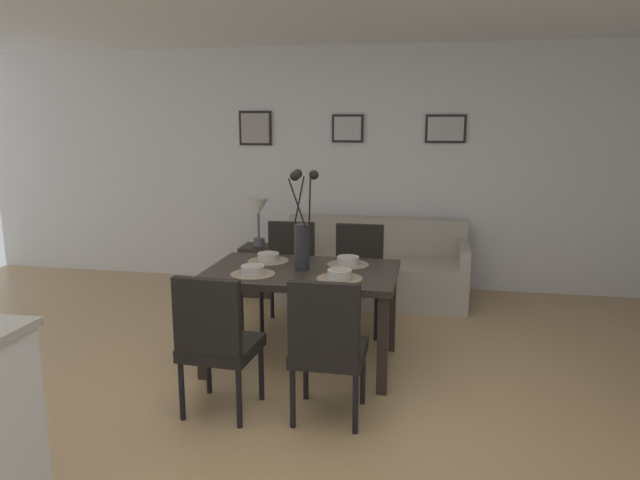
# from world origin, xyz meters

# --- Properties ---
(ground_plane) EXTENTS (9.00, 9.00, 0.00)m
(ground_plane) POSITION_xyz_m (0.00, 0.00, 0.00)
(ground_plane) COLOR tan
(back_wall_panel) EXTENTS (9.00, 0.10, 2.60)m
(back_wall_panel) POSITION_xyz_m (0.00, 3.25, 1.30)
(back_wall_panel) COLOR silver
(back_wall_panel) RESTS_ON ground
(dining_table) EXTENTS (1.40, 0.91, 0.74)m
(dining_table) POSITION_xyz_m (-0.11, 0.90, 0.65)
(dining_table) COLOR black
(dining_table) RESTS_ON ground
(dining_chair_near_left) EXTENTS (0.47, 0.47, 0.92)m
(dining_chair_near_left) POSITION_xyz_m (-0.46, 0.02, 0.51)
(dining_chair_near_left) COLOR black
(dining_chair_near_left) RESTS_ON ground
(dining_chair_near_right) EXTENTS (0.45, 0.45, 0.92)m
(dining_chair_near_right) POSITION_xyz_m (-0.43, 1.77, 0.51)
(dining_chair_near_right) COLOR black
(dining_chair_near_right) RESTS_ON ground
(dining_chair_far_left) EXTENTS (0.44, 0.44, 0.92)m
(dining_chair_far_left) POSITION_xyz_m (0.23, 0.07, 0.51)
(dining_chair_far_left) COLOR black
(dining_chair_far_left) RESTS_ON ground
(dining_chair_far_right) EXTENTS (0.44, 0.44, 0.92)m
(dining_chair_far_right) POSITION_xyz_m (0.20, 1.76, 0.51)
(dining_chair_far_right) COLOR black
(dining_chair_far_right) RESTS_ON ground
(centerpiece_vase) EXTENTS (0.21, 0.23, 0.73)m
(centerpiece_vase) POSITION_xyz_m (-0.11, 0.91, 1.02)
(centerpiece_vase) COLOR #232326
(centerpiece_vase) RESTS_ON dining_table
(placemat_near_left) EXTENTS (0.32, 0.32, 0.01)m
(placemat_near_left) POSITION_xyz_m (-0.43, 0.70, 0.74)
(placemat_near_left) COLOR #7F705B
(placemat_near_left) RESTS_ON dining_table
(bowl_near_left) EXTENTS (0.17, 0.17, 0.07)m
(bowl_near_left) POSITION_xyz_m (-0.43, 0.70, 0.78)
(bowl_near_left) COLOR #B2ADA3
(bowl_near_left) RESTS_ON dining_table
(placemat_near_right) EXTENTS (0.32, 0.32, 0.01)m
(placemat_near_right) POSITION_xyz_m (-0.43, 1.11, 0.74)
(placemat_near_right) COLOR #7F705B
(placemat_near_right) RESTS_ON dining_table
(bowl_near_right) EXTENTS (0.17, 0.17, 0.07)m
(bowl_near_right) POSITION_xyz_m (-0.43, 1.11, 0.78)
(bowl_near_right) COLOR #B2ADA3
(bowl_near_right) RESTS_ON dining_table
(placemat_far_left) EXTENTS (0.32, 0.32, 0.01)m
(placemat_far_left) POSITION_xyz_m (0.20, 0.70, 0.74)
(placemat_far_left) COLOR #7F705B
(placemat_far_left) RESTS_ON dining_table
(bowl_far_left) EXTENTS (0.17, 0.17, 0.07)m
(bowl_far_left) POSITION_xyz_m (0.20, 0.70, 0.78)
(bowl_far_left) COLOR #B2ADA3
(bowl_far_left) RESTS_ON dining_table
(placemat_far_right) EXTENTS (0.32, 0.32, 0.01)m
(placemat_far_right) POSITION_xyz_m (0.20, 1.11, 0.74)
(placemat_far_right) COLOR #7F705B
(placemat_far_right) RESTS_ON dining_table
(bowl_far_right) EXTENTS (0.17, 0.17, 0.07)m
(bowl_far_right) POSITION_xyz_m (0.20, 1.11, 0.78)
(bowl_far_right) COLOR #B2ADA3
(bowl_far_right) RESTS_ON dining_table
(sofa) EXTENTS (1.90, 0.84, 0.80)m
(sofa) POSITION_xyz_m (0.24, 2.70, 0.28)
(sofa) COLOR #A89E8E
(sofa) RESTS_ON ground
(side_table) EXTENTS (0.36, 0.36, 0.52)m
(side_table) POSITION_xyz_m (-0.96, 2.62, 0.26)
(side_table) COLOR black
(side_table) RESTS_ON ground
(table_lamp) EXTENTS (0.22, 0.22, 0.51)m
(table_lamp) POSITION_xyz_m (-0.96, 2.62, 0.89)
(table_lamp) COLOR #4C4C51
(table_lamp) RESTS_ON side_table
(framed_picture_left) EXTENTS (0.37, 0.03, 0.37)m
(framed_picture_left) POSITION_xyz_m (-1.15, 3.18, 1.73)
(framed_picture_left) COLOR black
(framed_picture_center) EXTENTS (0.34, 0.03, 0.30)m
(framed_picture_center) POSITION_xyz_m (-0.11, 3.18, 1.73)
(framed_picture_center) COLOR black
(framed_picture_right) EXTENTS (0.42, 0.03, 0.29)m
(framed_picture_right) POSITION_xyz_m (0.92, 3.18, 1.73)
(framed_picture_right) COLOR black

